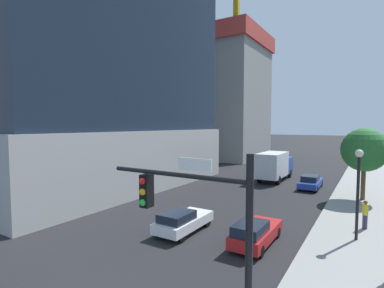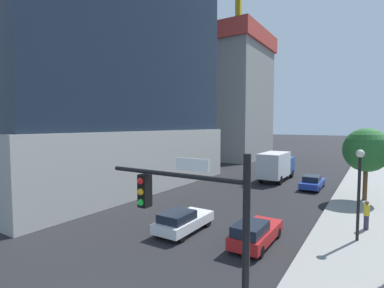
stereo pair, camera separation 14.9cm
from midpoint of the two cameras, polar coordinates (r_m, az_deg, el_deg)
sidewalk at (r=25.67m, az=30.52°, el=-11.59°), size 5.30×120.00×0.15m
construction_building at (r=59.62m, az=6.58°, el=10.48°), size 14.82×25.04×32.43m
traffic_light_pole at (r=8.56m, az=0.44°, el=-14.34°), size 4.84×0.48×5.76m
street_lamp at (r=18.74m, az=29.73°, el=-6.17°), size 0.44×0.44×5.13m
street_tree at (r=29.06m, az=30.71°, el=-1.03°), size 3.77×3.77×6.24m
car_red at (r=17.03m, az=12.06°, el=-16.69°), size 1.72×4.42×1.45m
car_white at (r=18.53m, az=-2.16°, el=-14.87°), size 1.87×4.34×1.41m
car_blue at (r=32.90m, az=22.19°, el=-6.94°), size 1.83×4.73×1.41m
box_truck at (r=36.02m, az=15.82°, el=-3.98°), size 2.48×7.51×3.41m
pedestrian_yellow_shirt at (r=21.47m, az=30.77°, el=-11.79°), size 0.34×0.34×1.81m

